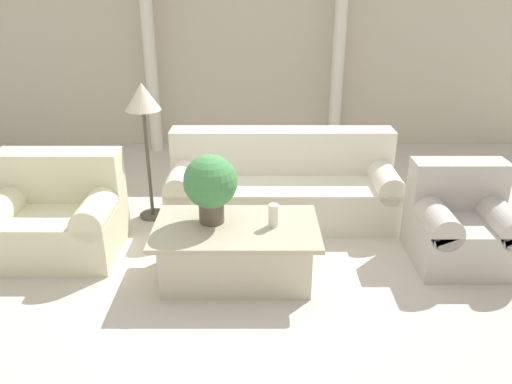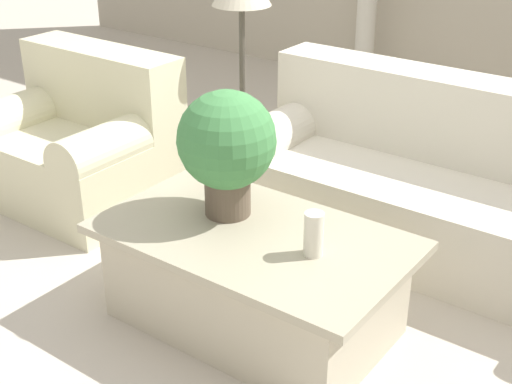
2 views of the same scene
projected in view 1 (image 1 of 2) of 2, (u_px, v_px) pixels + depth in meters
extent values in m
plane|color=beige|center=(232.00, 257.00, 4.57)|extent=(16.00, 16.00, 0.00)
cube|color=beige|center=(241.00, 35.00, 7.09)|extent=(10.00, 0.06, 3.20)
cube|color=beige|center=(283.00, 200.00, 5.22)|extent=(2.34, 0.86, 0.44)
cube|color=beige|center=(283.00, 150.00, 5.30)|extent=(2.34, 0.30, 0.46)
cylinder|color=beige|center=(184.00, 177.00, 5.12)|extent=(0.28, 0.86, 0.28)
cylinder|color=beige|center=(384.00, 177.00, 5.12)|extent=(0.28, 0.86, 0.28)
cube|color=beige|center=(58.00, 231.00, 4.57)|extent=(1.13, 0.86, 0.44)
cube|color=beige|center=(62.00, 174.00, 4.65)|extent=(1.13, 0.30, 0.46)
cylinder|color=beige|center=(7.00, 206.00, 4.47)|extent=(0.28, 0.86, 0.28)
cylinder|color=beige|center=(101.00, 206.00, 4.47)|extent=(0.28, 0.86, 0.28)
cube|color=beige|center=(238.00, 253.00, 4.20)|extent=(1.20, 0.71, 0.44)
cube|color=#B3A98F|center=(237.00, 228.00, 4.11)|extent=(1.36, 0.81, 0.04)
cylinder|color=brown|center=(213.00, 212.00, 4.14)|extent=(0.21, 0.21, 0.17)
sphere|color=#428447|center=(212.00, 181.00, 4.03)|extent=(0.44, 0.44, 0.44)
cylinder|color=silver|center=(275.00, 215.00, 4.06)|extent=(0.08, 0.08, 0.19)
cylinder|color=#4C473D|center=(154.00, 215.00, 5.35)|extent=(0.27, 0.27, 0.03)
cylinder|color=#4C473D|center=(150.00, 164.00, 5.12)|extent=(0.04, 0.04, 1.13)
cone|color=beige|center=(144.00, 96.00, 4.85)|extent=(0.35, 0.35, 0.27)
cylinder|color=silver|center=(152.00, 65.00, 6.95)|extent=(0.17, 0.17, 2.47)
cylinder|color=silver|center=(339.00, 65.00, 6.94)|extent=(0.17, 0.17, 2.47)
cube|color=#B7B2A8|center=(462.00, 240.00, 4.43)|extent=(0.84, 0.78, 0.43)
cube|color=#B7B2A8|center=(459.00, 184.00, 4.49)|extent=(0.84, 0.27, 0.43)
cylinder|color=#B7B2A8|center=(434.00, 216.00, 4.34)|extent=(0.28, 0.78, 0.28)
cylinder|color=#B7B2A8|center=(498.00, 216.00, 4.34)|extent=(0.28, 0.78, 0.28)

